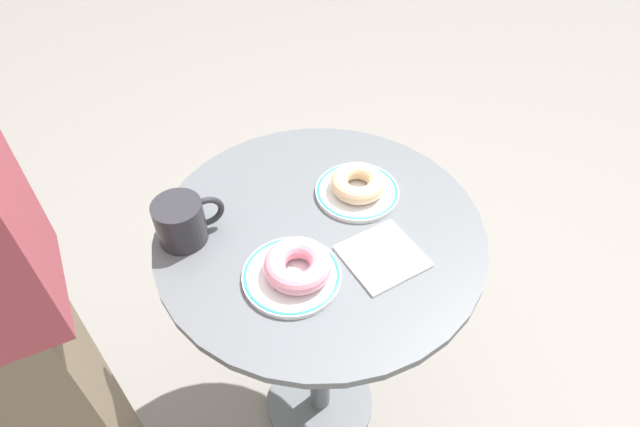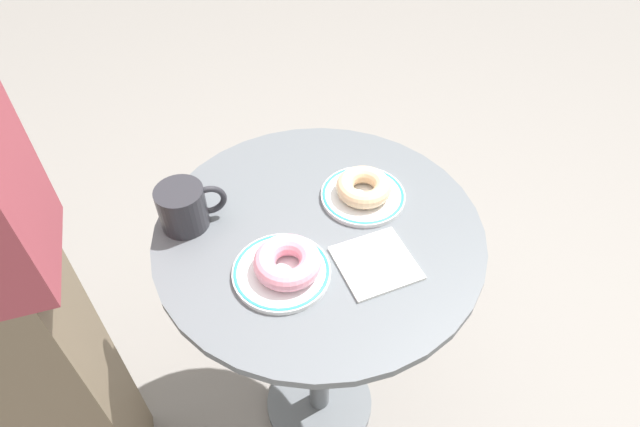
# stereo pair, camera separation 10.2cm
# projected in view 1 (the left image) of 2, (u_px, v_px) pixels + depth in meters

# --- Properties ---
(ground_plane) EXTENTS (7.00, 7.00, 0.02)m
(ground_plane) POSITION_uv_depth(u_px,v_px,m) (320.00, 405.00, 1.59)
(ground_plane) COLOR gray
(cafe_table) EXTENTS (0.63, 0.63, 0.77)m
(cafe_table) POSITION_uv_depth(u_px,v_px,m) (320.00, 297.00, 1.19)
(cafe_table) COLOR #565B60
(cafe_table) RESTS_ON ground
(plate_left) EXTENTS (0.18, 0.18, 0.01)m
(plate_left) POSITION_uv_depth(u_px,v_px,m) (292.00, 276.00, 0.94)
(plate_left) COLOR white
(plate_left) RESTS_ON cafe_table
(plate_right) EXTENTS (0.17, 0.17, 0.01)m
(plate_right) POSITION_uv_depth(u_px,v_px,m) (357.00, 192.00, 1.09)
(plate_right) COLOR white
(plate_right) RESTS_ON cafe_table
(donut_pink_frosted) EXTENTS (0.17, 0.17, 0.04)m
(donut_pink_frosted) POSITION_uv_depth(u_px,v_px,m) (298.00, 265.00, 0.93)
(donut_pink_frosted) COLOR pink
(donut_pink_frosted) RESTS_ON plate_left
(donut_glazed) EXTENTS (0.15, 0.15, 0.04)m
(donut_glazed) POSITION_uv_depth(u_px,v_px,m) (358.00, 183.00, 1.07)
(donut_glazed) COLOR #E0B789
(donut_glazed) RESTS_ON plate_right
(paper_napkin) EXTENTS (0.17, 0.17, 0.01)m
(paper_napkin) POSITION_uv_depth(u_px,v_px,m) (383.00, 256.00, 0.98)
(paper_napkin) COLOR white
(paper_napkin) RESTS_ON cafe_table
(coffee_mug) EXTENTS (0.12, 0.09, 0.09)m
(coffee_mug) POSITION_uv_depth(u_px,v_px,m) (182.00, 221.00, 0.98)
(coffee_mug) COLOR #28282D
(coffee_mug) RESTS_ON cafe_table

